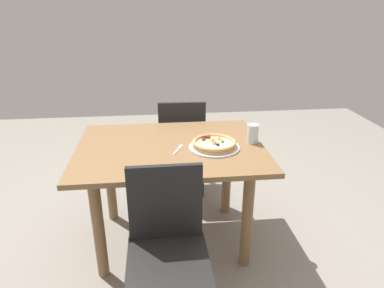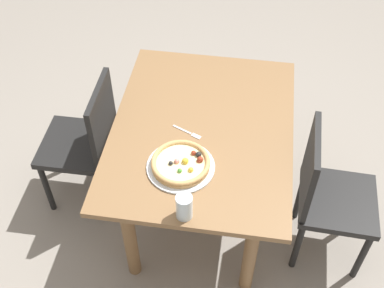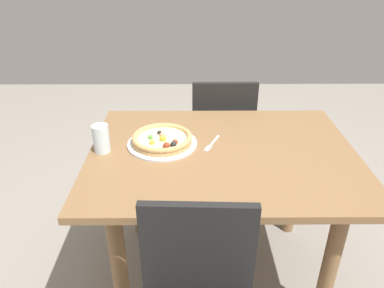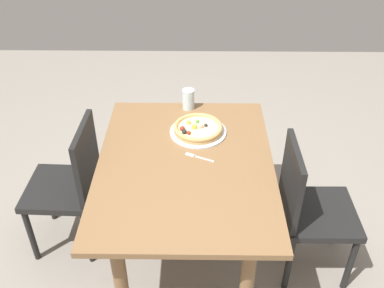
{
  "view_description": "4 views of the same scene",
  "coord_description": "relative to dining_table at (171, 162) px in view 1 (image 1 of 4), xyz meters",
  "views": [
    {
      "loc": [
        -0.09,
        -2.07,
        1.61
      ],
      "look_at": [
        0.14,
        -0.03,
        0.75
      ],
      "focal_mm": 32.22,
      "sensor_mm": 36.0,
      "label": 1
    },
    {
      "loc": [
        1.74,
        0.21,
        2.51
      ],
      "look_at": [
        0.14,
        -0.03,
        0.75
      ],
      "focal_mm": 45.7,
      "sensor_mm": 36.0,
      "label": 2
    },
    {
      "loc": [
        0.15,
        1.45,
        1.56
      ],
      "look_at": [
        0.14,
        -0.03,
        0.75
      ],
      "focal_mm": 34.59,
      "sensor_mm": 36.0,
      "label": 3
    },
    {
      "loc": [
        -1.79,
        -0.06,
        2.18
      ],
      "look_at": [
        0.14,
        -0.03,
        0.75
      ],
      "focal_mm": 41.02,
      "sensor_mm": 36.0,
      "label": 4
    }
  ],
  "objects": [
    {
      "name": "pizza",
      "position": [
        0.28,
        -0.06,
        0.15
      ],
      "size": [
        0.28,
        0.28,
        0.05
      ],
      "color": "tan",
      "rests_on": "plate"
    },
    {
      "name": "ground_plane",
      "position": [
        0.0,
        0.0,
        -0.62
      ],
      "size": [
        6.0,
        6.0,
        0.0
      ],
      "primitive_type": "plane",
      "color": "gray"
    },
    {
      "name": "fork",
      "position": [
        0.05,
        -0.06,
        0.12
      ],
      "size": [
        0.08,
        0.16,
        0.0
      ],
      "rotation": [
        0.0,
        0.0,
        1.14
      ],
      "color": "silver",
      "rests_on": "dining_table"
    },
    {
      "name": "dining_table",
      "position": [
        0.0,
        0.0,
        0.0
      ],
      "size": [
        1.21,
        0.92,
        0.73
      ],
      "color": "olive",
      "rests_on": "ground"
    },
    {
      "name": "chair_far",
      "position": [
        0.13,
        0.67,
        -0.14
      ],
      "size": [
        0.41,
        0.41,
        0.87
      ],
      "rotation": [
        0.0,
        0.0,
        -0.04
      ],
      "color": "black",
      "rests_on": "ground"
    },
    {
      "name": "drinking_glass",
      "position": [
        0.54,
        -0.01,
        0.18
      ],
      "size": [
        0.07,
        0.07,
        0.13
      ],
      "primitive_type": "cylinder",
      "color": "silver",
      "rests_on": "dining_table"
    },
    {
      "name": "plate",
      "position": [
        0.28,
        -0.07,
        0.12
      ],
      "size": [
        0.33,
        0.33,
        0.01
      ],
      "primitive_type": "cylinder",
      "color": "silver",
      "rests_on": "dining_table"
    },
    {
      "name": "chair_near",
      "position": [
        -0.06,
        -0.67,
        -0.14
      ],
      "size": [
        0.4,
        0.4,
        0.87
      ],
      "rotation": [
        0.0,
        0.0,
        3.15
      ],
      "color": "black",
      "rests_on": "ground"
    }
  ]
}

